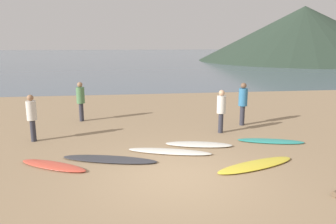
# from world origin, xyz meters

# --- Properties ---
(ground_plane) EXTENTS (120.00, 120.00, 0.20)m
(ground_plane) POSITION_xyz_m (0.00, 10.00, -0.10)
(ground_plane) COLOR #997C5B
(ground_plane) RESTS_ON ground
(ocean_water) EXTENTS (140.00, 100.00, 0.01)m
(ocean_water) POSITION_xyz_m (0.00, 62.56, 0.00)
(ocean_water) COLOR slate
(ocean_water) RESTS_ON ground
(headland_hill) EXTENTS (33.01, 33.01, 8.51)m
(headland_hill) POSITION_xyz_m (27.28, 42.96, 4.25)
(headland_hill) COLOR #28382B
(headland_hill) RESTS_ON ground
(surfboard_0) EXTENTS (2.00, 1.44, 0.09)m
(surfboard_0) POSITION_xyz_m (-3.10, 1.02, 0.04)
(surfboard_0) COLOR #D84C38
(surfboard_0) RESTS_ON ground
(surfboard_1) EXTENTS (2.71, 1.30, 0.08)m
(surfboard_1) POSITION_xyz_m (-1.68, 1.31, 0.04)
(surfboard_1) COLOR #333338
(surfboard_1) RESTS_ON ground
(surfboard_2) EXTENTS (2.50, 1.22, 0.08)m
(surfboard_2) POSITION_xyz_m (0.04, 1.71, 0.04)
(surfboard_2) COLOR silver
(surfboard_2) RESTS_ON ground
(surfboard_3) EXTENTS (2.15, 1.02, 0.09)m
(surfboard_3) POSITION_xyz_m (1.03, 2.24, 0.05)
(surfboard_3) COLOR silver
(surfboard_3) RESTS_ON ground
(surfboard_4) EXTENTS (2.48, 1.38, 0.08)m
(surfboard_4) POSITION_xyz_m (2.13, 0.37, 0.04)
(surfboard_4) COLOR yellow
(surfboard_4) RESTS_ON ground
(surfboard_5) EXTENTS (2.16, 1.07, 0.07)m
(surfboard_5) POSITION_xyz_m (3.43, 2.31, 0.03)
(surfboard_5) COLOR teal
(surfboard_5) RESTS_ON ground
(person_0) EXTENTS (0.31, 0.31, 1.54)m
(person_0) POSITION_xyz_m (-4.18, 3.43, 0.91)
(person_0) COLOR #2D2D38
(person_0) RESTS_ON ground
(person_1) EXTENTS (0.33, 0.33, 1.65)m
(person_1) POSITION_xyz_m (3.27, 4.53, 0.97)
(person_1) COLOR #2D2D38
(person_1) RESTS_ON ground
(person_2) EXTENTS (0.32, 0.32, 1.60)m
(person_2) POSITION_xyz_m (-2.97, 6.04, 0.94)
(person_2) COLOR #2D2D38
(person_2) RESTS_ON ground
(person_3) EXTENTS (0.31, 0.31, 1.54)m
(person_3) POSITION_xyz_m (2.14, 3.60, 0.91)
(person_3) COLOR #2D2D38
(person_3) RESTS_ON ground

